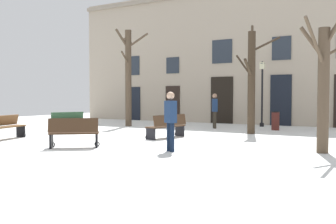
{
  "coord_description": "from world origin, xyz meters",
  "views": [
    {
      "loc": [
        8.19,
        -12.38,
        1.6
      ],
      "look_at": [
        0.0,
        1.71,
        0.92
      ],
      "focal_mm": 40.28,
      "sensor_mm": 36.0,
      "label": 1
    }
  ],
  "objects_px": {
    "person_by_shop_door": "(215,109)",
    "bench_near_lamp": "(74,133)",
    "litter_bin": "(275,121)",
    "tree_near_facade": "(325,81)",
    "person_strolling": "(171,118)",
    "tree_right_of_center": "(252,79)",
    "streetlamp": "(262,86)",
    "bench_back_to_back_left": "(69,121)",
    "tree_center": "(128,75)",
    "bench_back_to_back_right": "(6,127)",
    "bench_by_litter_bin": "(167,126)"
  },
  "relations": [
    {
      "from": "tree_right_of_center",
      "to": "person_by_shop_door",
      "type": "xyz_separation_m",
      "value": [
        -2.44,
        1.75,
        -1.36
      ]
    },
    {
      "from": "person_strolling",
      "to": "litter_bin",
      "type": "bearing_deg",
      "value": -64.07
    },
    {
      "from": "tree_right_of_center",
      "to": "person_by_shop_door",
      "type": "height_order",
      "value": "tree_right_of_center"
    },
    {
      "from": "bench_back_to_back_right",
      "to": "streetlamp",
      "type": "bearing_deg",
      "value": -46.33
    },
    {
      "from": "tree_right_of_center",
      "to": "litter_bin",
      "type": "bearing_deg",
      "value": 78.36
    },
    {
      "from": "person_strolling",
      "to": "person_by_shop_door",
      "type": "distance_m",
      "value": 8.26
    },
    {
      "from": "person_strolling",
      "to": "bench_by_litter_bin",
      "type": "bearing_deg",
      "value": -26.32
    },
    {
      "from": "tree_right_of_center",
      "to": "person_by_shop_door",
      "type": "distance_m",
      "value": 3.3
    },
    {
      "from": "tree_right_of_center",
      "to": "tree_center",
      "type": "bearing_deg",
      "value": 173.92
    },
    {
      "from": "tree_near_facade",
      "to": "bench_back_to_back_left",
      "type": "distance_m",
      "value": 11.68
    },
    {
      "from": "tree_near_facade",
      "to": "litter_bin",
      "type": "bearing_deg",
      "value": 114.64
    },
    {
      "from": "litter_bin",
      "to": "person_by_shop_door",
      "type": "xyz_separation_m",
      "value": [
        -2.9,
        -0.49,
        0.53
      ]
    },
    {
      "from": "bench_by_litter_bin",
      "to": "bench_back_to_back_left",
      "type": "distance_m",
      "value": 5.72
    },
    {
      "from": "tree_right_of_center",
      "to": "bench_back_to_back_left",
      "type": "xyz_separation_m",
      "value": [
        -7.97,
        -2.73,
        -1.89
      ]
    },
    {
      "from": "tree_center",
      "to": "bench_back_to_back_left",
      "type": "xyz_separation_m",
      "value": [
        -0.94,
        -3.48,
        -2.33
      ]
    },
    {
      "from": "streetlamp",
      "to": "bench_back_to_back_left",
      "type": "xyz_separation_m",
      "value": [
        -7.27,
        -6.76,
        -1.69
      ]
    },
    {
      "from": "person_by_shop_door",
      "to": "bench_near_lamp",
      "type": "bearing_deg",
      "value": 138.17
    },
    {
      "from": "person_by_shop_door",
      "to": "streetlamp",
      "type": "bearing_deg",
      "value": -73.02
    },
    {
      "from": "tree_near_facade",
      "to": "streetlamp",
      "type": "bearing_deg",
      "value": 116.57
    },
    {
      "from": "bench_back_to_back_left",
      "to": "person_by_shop_door",
      "type": "height_order",
      "value": "person_by_shop_door"
    },
    {
      "from": "tree_center",
      "to": "litter_bin",
      "type": "relative_size",
      "value": 5.88
    },
    {
      "from": "tree_near_facade",
      "to": "bench_by_litter_bin",
      "type": "relative_size",
      "value": 2.3
    },
    {
      "from": "tree_near_facade",
      "to": "streetlamp",
      "type": "height_order",
      "value": "tree_near_facade"
    },
    {
      "from": "litter_bin",
      "to": "person_strolling",
      "type": "relative_size",
      "value": 0.51
    },
    {
      "from": "tree_near_facade",
      "to": "bench_near_lamp",
      "type": "xyz_separation_m",
      "value": [
        -6.87,
        -2.75,
        -1.55
      ]
    },
    {
      "from": "bench_by_litter_bin",
      "to": "bench_back_to_back_left",
      "type": "relative_size",
      "value": 1.17
    },
    {
      "from": "tree_right_of_center",
      "to": "bench_back_to_back_right",
      "type": "distance_m",
      "value": 10.0
    },
    {
      "from": "streetlamp",
      "to": "bench_by_litter_bin",
      "type": "distance_m",
      "value": 7.63
    },
    {
      "from": "bench_back_to_back_right",
      "to": "person_by_shop_door",
      "type": "xyz_separation_m",
      "value": [
        4.81,
        8.39,
        0.5
      ]
    },
    {
      "from": "person_by_shop_door",
      "to": "person_strolling",
      "type": "bearing_deg",
      "value": 158.48
    },
    {
      "from": "bench_near_lamp",
      "to": "tree_center",
      "type": "bearing_deg",
      "value": -102.79
    },
    {
      "from": "tree_center",
      "to": "person_by_shop_door",
      "type": "height_order",
      "value": "tree_center"
    },
    {
      "from": "tree_right_of_center",
      "to": "bench_back_to_back_right",
      "type": "xyz_separation_m",
      "value": [
        -7.25,
        -6.64,
        -1.86
      ]
    },
    {
      "from": "litter_bin",
      "to": "person_by_shop_door",
      "type": "bearing_deg",
      "value": -170.4
    },
    {
      "from": "bench_back_to_back_right",
      "to": "bench_back_to_back_left",
      "type": "bearing_deg",
      "value": -4.34
    },
    {
      "from": "tree_near_facade",
      "to": "tree_right_of_center",
      "type": "bearing_deg",
      "value": 128.7
    },
    {
      "from": "bench_near_lamp",
      "to": "person_strolling",
      "type": "relative_size",
      "value": 0.86
    },
    {
      "from": "bench_back_to_back_left",
      "to": "person_strolling",
      "type": "distance_m",
      "value": 8.36
    },
    {
      "from": "tree_center",
      "to": "person_by_shop_door",
      "type": "bearing_deg",
      "value": 12.33
    },
    {
      "from": "tree_near_facade",
      "to": "streetlamp",
      "type": "distance_m",
      "value": 9.37
    },
    {
      "from": "streetlamp",
      "to": "bench_near_lamp",
      "type": "relative_size",
      "value": 2.31
    },
    {
      "from": "tree_near_facade",
      "to": "bench_back_to_back_left",
      "type": "xyz_separation_m",
      "value": [
        -11.46,
        1.62,
        -1.58
      ]
    },
    {
      "from": "tree_center",
      "to": "streetlamp",
      "type": "relative_size",
      "value": 1.49
    },
    {
      "from": "bench_back_to_back_right",
      "to": "person_by_shop_door",
      "type": "height_order",
      "value": "person_by_shop_door"
    },
    {
      "from": "tree_near_facade",
      "to": "tree_center",
      "type": "bearing_deg",
      "value": 154.13
    },
    {
      "from": "tree_center",
      "to": "tree_near_facade",
      "type": "distance_m",
      "value": 11.71
    },
    {
      "from": "tree_near_facade",
      "to": "person_strolling",
      "type": "distance_m",
      "value": 4.46
    },
    {
      "from": "tree_near_facade",
      "to": "litter_bin",
      "type": "relative_size",
      "value": 4.95
    },
    {
      "from": "tree_center",
      "to": "tree_near_facade",
      "type": "height_order",
      "value": "tree_center"
    },
    {
      "from": "person_strolling",
      "to": "tree_right_of_center",
      "type": "bearing_deg",
      "value": -61.96
    }
  ]
}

